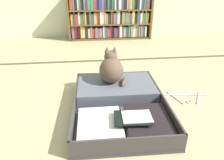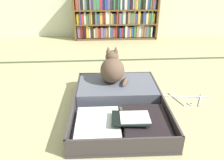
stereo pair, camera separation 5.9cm
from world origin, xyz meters
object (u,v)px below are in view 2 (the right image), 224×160
object	(u,v)px
black_cat	(112,69)
clothes_hanger	(188,99)
bookshelf	(115,17)
open_suitcase	(119,101)

from	to	relation	value
black_cat	clothes_hanger	bearing A→B (deg)	-12.09
black_cat	clothes_hanger	world-z (taller)	black_cat
black_cat	clothes_hanger	distance (m)	0.64
bookshelf	clothes_hanger	xyz separation A→B (m)	(0.43, -1.90, -0.32)
open_suitcase	black_cat	size ratio (longest dim) A/B	3.11
bookshelf	open_suitcase	world-z (taller)	bookshelf
bookshelf	black_cat	xyz separation A→B (m)	(-0.16, -1.77, -0.10)
bookshelf	open_suitcase	size ratio (longest dim) A/B	1.49
black_cat	open_suitcase	bearing A→B (deg)	-80.42
open_suitcase	black_cat	bearing A→B (deg)	99.58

